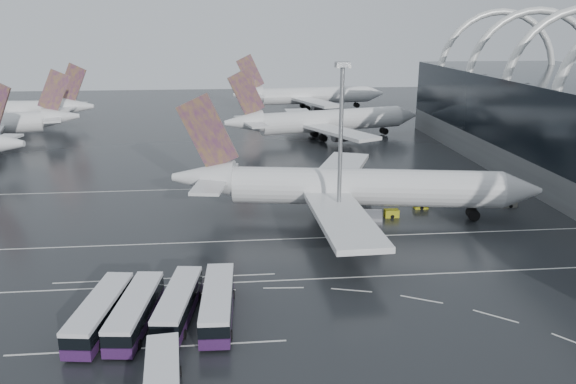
{
  "coord_description": "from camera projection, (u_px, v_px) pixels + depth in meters",
  "views": [
    {
      "loc": [
        -14.81,
        -66.57,
        31.52
      ],
      "look_at": [
        -6.92,
        13.41,
        7.0
      ],
      "focal_mm": 35.0,
      "sensor_mm": 36.0,
      "label": 1
    }
  ],
  "objects": [
    {
      "name": "ground",
      "position": [
        350.0,
        271.0,
        73.96
      ],
      "size": [
        420.0,
        420.0,
        0.0
      ],
      "primitive_type": "plane",
      "color": "black",
      "rests_on": "ground"
    },
    {
      "name": "lane_marking_near",
      "position": [
        353.0,
        277.0,
        72.05
      ],
      "size": [
        120.0,
        0.25,
        0.01
      ],
      "primitive_type": "cube",
      "color": "silver",
      "rests_on": "ground"
    },
    {
      "name": "lane_marking_mid",
      "position": [
        334.0,
        237.0,
        85.38
      ],
      "size": [
        120.0,
        0.25,
        0.01
      ],
      "primitive_type": "cube",
      "color": "silver",
      "rests_on": "ground"
    },
    {
      "name": "lane_marking_far",
      "position": [
        309.0,
        186.0,
        112.03
      ],
      "size": [
        120.0,
        0.25,
        0.01
      ],
      "primitive_type": "cube",
      "color": "silver",
      "rests_on": "ground"
    },
    {
      "name": "bus_bay_line_south",
      "position": [
        148.0,
        348.0,
        56.47
      ],
      "size": [
        28.0,
        0.25,
        0.01
      ],
      "primitive_type": "cube",
      "color": "silver",
      "rests_on": "ground"
    },
    {
      "name": "bus_bay_line_north",
      "position": [
        166.0,
        278.0,
        71.7
      ],
      "size": [
        28.0,
        0.25,
        0.01
      ],
      "primitive_type": "cube",
      "color": "silver",
      "rests_on": "ground"
    },
    {
      "name": "airliner_main",
      "position": [
        347.0,
        188.0,
        92.62
      ],
      "size": [
        60.64,
        52.54,
        20.57
      ],
      "rotation": [
        0.0,
        0.0,
        -0.17
      ],
      "color": "silver",
      "rests_on": "ground"
    },
    {
      "name": "airliner_gate_b",
      "position": [
        322.0,
        122.0,
        154.64
      ],
      "size": [
        57.04,
        50.53,
        20.02
      ],
      "rotation": [
        0.0,
        0.0,
        0.25
      ],
      "color": "silver",
      "rests_on": "ground"
    },
    {
      "name": "airliner_gate_c",
      "position": [
        308.0,
        96.0,
        206.46
      ],
      "size": [
        57.46,
        52.5,
        20.47
      ],
      "rotation": [
        0.0,
        0.0,
        0.14
      ],
      "color": "silver",
      "rests_on": "ground"
    },
    {
      "name": "jet_remote_far",
      "position": [
        25.0,
        110.0,
        174.63
      ],
      "size": [
        44.58,
        35.9,
        19.44
      ],
      "rotation": [
        0.0,
        0.0,
        3.08
      ],
      "color": "silver",
      "rests_on": "ground"
    },
    {
      "name": "bus_row_near_a",
      "position": [
        100.0,
        313.0,
        59.63
      ],
      "size": [
        4.95,
        13.91,
        3.35
      ],
      "rotation": [
        0.0,
        0.0,
        1.43
      ],
      "color": "#301541",
      "rests_on": "ground"
    },
    {
      "name": "bus_row_near_b",
      "position": [
        135.0,
        311.0,
        59.93
      ],
      "size": [
        4.58,
        13.75,
        3.32
      ],
      "rotation": [
        0.0,
        0.0,
        1.46
      ],
      "color": "#301541",
      "rests_on": "ground"
    },
    {
      "name": "bus_row_near_c",
      "position": [
        178.0,
        303.0,
        61.68
      ],
      "size": [
        4.64,
        13.46,
        3.25
      ],
      "rotation": [
        0.0,
        0.0,
        1.44
      ],
      "color": "#301541",
      "rests_on": "ground"
    },
    {
      "name": "bus_row_near_d",
      "position": [
        218.0,
        303.0,
        61.6
      ],
      "size": [
        3.71,
        14.1,
        3.45
      ],
      "rotation": [
        0.0,
        0.0,
        1.54
      ],
      "color": "#301541",
      "rests_on": "ground"
    },
    {
      "name": "floodlight_mast",
      "position": [
        341.0,
        129.0,
        82.29
      ],
      "size": [
        1.99,
        1.99,
        26.01
      ],
      "color": "gray",
      "rests_on": "ground"
    },
    {
      "name": "gse_cart_belly_a",
      "position": [
        421.0,
        205.0,
        98.42
      ],
      "size": [
        2.4,
        1.42,
        1.31
      ],
      "primitive_type": "cube",
      "color": "#ACAB16",
      "rests_on": "ground"
    },
    {
      "name": "gse_cart_belly_b",
      "position": [
        445.0,
        188.0,
        108.82
      ],
      "size": [
        1.98,
        1.17,
        1.08
      ],
      "primitive_type": "cube",
      "color": "slate",
      "rests_on": "ground"
    },
    {
      "name": "gse_cart_belly_c",
      "position": [
        391.0,
        213.0,
        94.12
      ],
      "size": [
        2.38,
        1.4,
        1.3
      ],
      "primitive_type": "cube",
      "color": "#ACAB16",
      "rests_on": "ground"
    },
    {
      "name": "gse_cart_belly_d",
      "position": [
        509.0,
        203.0,
        99.32
      ],
      "size": [
        2.42,
        1.43,
        1.32
      ],
      "primitive_type": "cube",
      "color": "slate",
      "rests_on": "ground"
    },
    {
      "name": "gse_cart_belly_e",
      "position": [
        392.0,
        187.0,
        109.02
      ],
      "size": [
        2.05,
        1.21,
        1.12
      ],
      "primitive_type": "cube",
      "color": "#ACAB16",
      "rests_on": "ground"
    }
  ]
}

